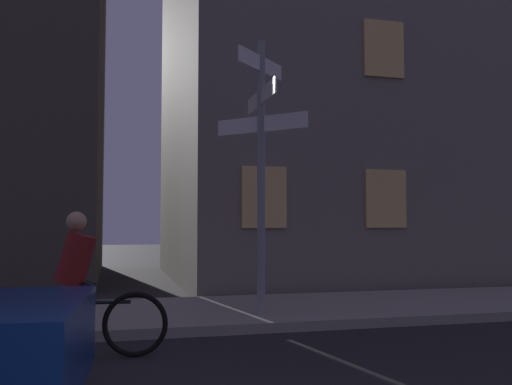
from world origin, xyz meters
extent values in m
cube|color=gray|center=(0.00, 7.27, 0.07)|extent=(40.00, 2.99, 0.14)
cylinder|color=gray|center=(1.44, 6.52, 2.20)|extent=(0.12, 0.12, 4.12)
cube|color=white|center=(1.44, 6.52, 3.91)|extent=(0.91, 0.91, 0.24)
cube|color=white|center=(1.44, 6.52, 3.40)|extent=(0.03, 1.58, 0.24)
cube|color=white|center=(1.44, 6.52, 2.98)|extent=(1.12, 1.12, 0.24)
torus|color=black|center=(-0.46, 4.87, 0.36)|extent=(0.72, 0.13, 0.72)
torus|color=black|center=(-1.55, 4.97, 0.36)|extent=(0.72, 0.13, 0.72)
cylinder|color=black|center=(-1.00, 4.92, 0.61)|extent=(1.00, 0.14, 0.04)
cylinder|color=maroon|center=(-1.10, 4.93, 1.08)|extent=(0.48, 0.36, 0.61)
sphere|color=tan|center=(-1.10, 4.93, 1.50)|extent=(0.22, 0.22, 0.22)
cylinder|color=black|center=(-1.05, 5.01, 0.58)|extent=(0.35, 0.15, 0.55)
cylinder|color=black|center=(-1.06, 4.84, 0.58)|extent=(0.35, 0.15, 0.55)
cube|color=slate|center=(6.06, 13.13, 7.81)|extent=(10.45, 8.35, 15.62)
cube|color=#F2C672|center=(2.15, 8.93, 2.00)|extent=(0.90, 0.06, 1.20)
cube|color=#F2C672|center=(4.76, 8.93, 2.00)|extent=(0.90, 0.06, 1.20)
cube|color=#F2C672|center=(4.76, 8.93, 5.15)|extent=(0.90, 0.06, 1.20)
camera|label=1|loc=(-0.72, -1.51, 1.47)|focal=39.04mm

